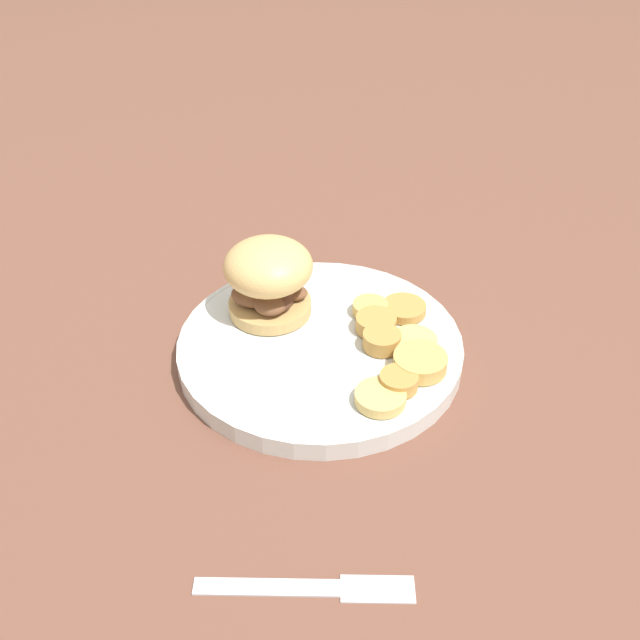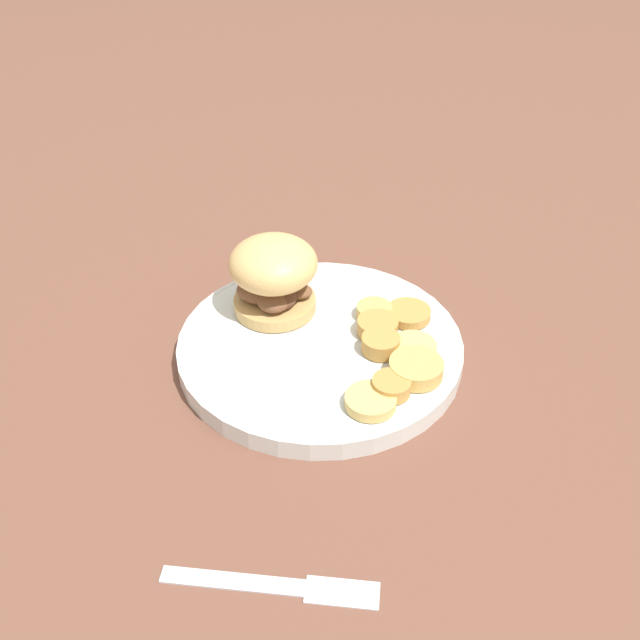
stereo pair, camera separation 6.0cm
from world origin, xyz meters
TOP-DOWN VIEW (x-y plane):
  - ground_plane at (0.00, 0.00)m, footprint 4.00×4.00m
  - dinner_plate at (0.00, 0.00)m, footprint 0.30×0.30m
  - sandwich at (-0.01, -0.07)m, footprint 0.10×0.10m
  - potato_round_0 at (-0.04, 0.09)m, footprint 0.05×0.05m
  - potato_round_1 at (-0.02, 0.06)m, footprint 0.04×0.04m
  - potato_round_2 at (-0.01, 0.11)m, footprint 0.05×0.05m
  - potato_round_3 at (0.05, 0.10)m, footprint 0.05×0.05m
  - potato_round_4 at (-0.09, 0.05)m, footprint 0.05×0.05m
  - potato_round_5 at (-0.05, 0.04)m, footprint 0.04×0.04m
  - potato_round_6 at (-0.07, 0.02)m, footprint 0.04×0.04m
  - potato_round_7 at (0.02, 0.10)m, footprint 0.04×0.04m
  - fork at (0.24, 0.14)m, footprint 0.10×0.16m

SIDE VIEW (x-z plane):
  - ground_plane at x=0.00m, z-range 0.00..0.00m
  - fork at x=0.24m, z-range 0.00..0.00m
  - dinner_plate at x=0.00m, z-range 0.00..0.02m
  - potato_round_4 at x=-0.09m, z-range 0.02..0.03m
  - potato_round_3 at x=0.05m, z-range 0.02..0.03m
  - potato_round_0 at x=-0.04m, z-range 0.02..0.03m
  - potato_round_6 at x=-0.07m, z-range 0.02..0.04m
  - potato_round_7 at x=0.02m, z-range 0.02..0.04m
  - potato_round_2 at x=-0.01m, z-range 0.02..0.04m
  - potato_round_5 at x=-0.05m, z-range 0.02..0.04m
  - potato_round_1 at x=-0.02m, z-range 0.02..0.04m
  - sandwich at x=-0.01m, z-range 0.03..0.11m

